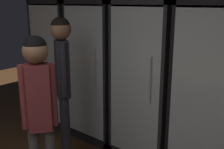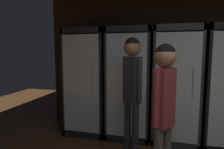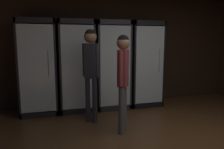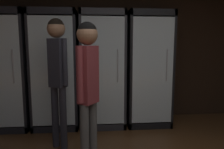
{
  "view_description": "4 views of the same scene",
  "coord_description": "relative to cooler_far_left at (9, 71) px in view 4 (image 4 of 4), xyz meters",
  "views": [
    {
      "loc": [
        1.08,
        -0.05,
        1.84
      ],
      "look_at": [
        -1.03,
        2.49,
        0.96
      ],
      "focal_mm": 44.3,
      "sensor_mm": 36.0,
      "label": 1
    },
    {
      "loc": [
        -0.82,
        -0.65,
        1.5
      ],
      "look_at": [
        -1.56,
        2.25,
        1.15
      ],
      "focal_mm": 30.89,
      "sensor_mm": 36.0,
      "label": 2
    },
    {
      "loc": [
        -1.88,
        -2.03,
        1.5
      ],
      "look_at": [
        -0.66,
        2.28,
        0.8
      ],
      "focal_mm": 35.54,
      "sensor_mm": 36.0,
      "label": 3
    },
    {
      "loc": [
        -0.71,
        -0.83,
        1.34
      ],
      "look_at": [
        -0.44,
        2.42,
        0.9
      ],
      "focal_mm": 33.16,
      "sensor_mm": 36.0,
      "label": 4
    }
  ],
  "objects": [
    {
      "name": "cooler_center",
      "position": [
        1.54,
        -0.0,
        -0.0
      ],
      "size": [
        0.72,
        0.69,
        1.91
      ],
      "color": "#2B2B30",
      "rests_on": "ground"
    },
    {
      "name": "cooler_left",
      "position": [
        0.77,
        -0.0,
        -0.0
      ],
      "size": [
        0.72,
        0.69,
        1.91
      ],
      "color": "black",
      "rests_on": "ground"
    },
    {
      "name": "cooler_far_left",
      "position": [
        0.0,
        0.0,
        0.0
      ],
      "size": [
        0.72,
        0.69,
        1.91
      ],
      "color": "black",
      "rests_on": "ground"
    },
    {
      "name": "wall_back",
      "position": [
        2.12,
        0.34,
        0.47
      ],
      "size": [
        6.0,
        0.06,
        2.8
      ],
      "primitive_type": "cube",
      "color": "black",
      "rests_on": "ground"
    },
    {
      "name": "shopper_far",
      "position": [
        1.34,
        -1.46,
        0.08
      ],
      "size": [
        0.23,
        0.26,
        1.58
      ],
      "color": "#4C4C4C",
      "rests_on": "ground"
    },
    {
      "name": "cooler_right",
      "position": [
        2.32,
        0.0,
        0.0
      ],
      "size": [
        0.72,
        0.69,
        1.91
      ],
      "color": "black",
      "rests_on": "ground"
    },
    {
      "name": "shopper_near",
      "position": [
        0.94,
        -0.86,
        0.18
      ],
      "size": [
        0.27,
        0.22,
        1.69
      ],
      "color": "#2D2D38",
      "rests_on": "ground"
    }
  ]
}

